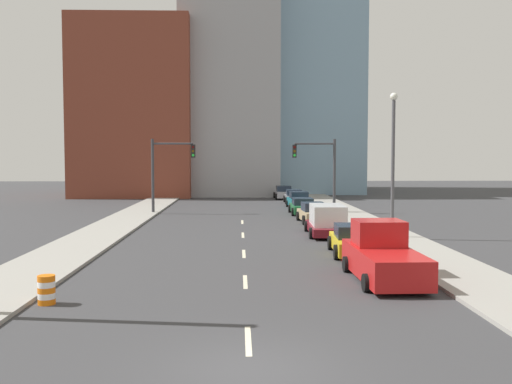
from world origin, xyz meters
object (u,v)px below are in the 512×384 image
Objects in this scene: sedan_teal at (299,201)px; box_truck_maroon at (327,221)px; traffic_barrel at (46,290)px; sedan_gray at (294,197)px; traffic_signal_right at (323,166)px; sedan_green at (303,207)px; pickup_truck_red at (383,257)px; sedan_silver at (284,193)px; sedan_yellow at (351,241)px; street_lamp at (393,155)px; traffic_signal_left at (165,166)px; sedan_tan at (313,213)px.

box_truck_maroon is at bearing -92.08° from sedan_teal.
traffic_barrel is 42.05m from sedan_gray.
traffic_signal_right is 1.48× the size of sedan_teal.
sedan_gray is (0.37, 11.46, 0.01)m from sedan_green.
pickup_truck_red is 1.34× the size of sedan_teal.
pickup_truck_red is 25.56m from sedan_green.
sedan_silver is at bearing 96.81° from traffic_signal_right.
traffic_signal_right is at bearing 85.87° from pickup_truck_red.
sedan_yellow is at bearing -87.27° from box_truck_maroon.
traffic_barrel is at bearing -124.34° from box_truck_maroon.
sedan_green is at bearing 93.94° from sedan_yellow.
sedan_gray is at bearing 88.99° from pickup_truck_red.
street_lamp is 1.56× the size of box_truck_maroon.
pickup_truck_red is at bearing -85.70° from sedan_yellow.
street_lamp reaches higher than sedan_gray.
traffic_signal_right is 1.45× the size of sedan_gray.
sedan_silver is at bearing 90.72° from sedan_green.
sedan_teal is at bearing 22.91° from traffic_signal_left.
sedan_gray is at bearing 88.14° from sedan_green.
sedan_tan is (-1.67, -6.89, -3.35)m from traffic_signal_right.
box_truck_maroon is 18.70m from sedan_teal.
sedan_teal is (0.28, 5.79, 0.06)m from sedan_green.
street_lamp reaches higher than pickup_truck_red.
traffic_signal_left is at bearing 134.58° from street_lamp.
sedan_teal is at bearing 99.21° from street_lamp.
box_truck_maroon reaches higher than sedan_silver.
street_lamp is at bearing -45.42° from traffic_signal_left.
traffic_signal_right is 6.20m from sedan_teal.
sedan_tan is at bearing -30.57° from traffic_signal_left.
traffic_signal_right is 6.62× the size of traffic_barrel.
pickup_truck_red is at bearing -91.45° from sedan_teal.
traffic_signal_right is 0.74× the size of street_lamp.
box_truck_maroon is 24.37m from sedan_gray.
traffic_barrel is at bearing -104.48° from sedan_silver.
box_truck_maroon is (-0.20, 12.64, -0.02)m from pickup_truck_red.
sedan_silver is at bearing 55.90° from traffic_signal_left.
traffic_signal_right is at bearing 84.68° from box_truck_maroon.
sedan_green reaches higher than traffic_barrel.
pickup_truck_red reaches higher than sedan_green.
street_lamp is 12.13m from pickup_truck_red.
sedan_silver is (-3.81, 32.12, -4.22)m from street_lamp.
traffic_barrel is 25.57m from sedan_tan.
traffic_signal_right is at bearing 65.76° from traffic_barrel.
pickup_truck_red is 5.79m from sedan_yellow.
sedan_teal reaches higher than sedan_gray.
traffic_signal_right is 1.38× the size of sedan_tan.
box_truck_maroon reaches higher than traffic_barrel.
sedan_green is at bearing -94.20° from sedan_teal.
traffic_signal_left is at bearing -137.43° from sedan_gray.
traffic_signal_right is at bearing 23.75° from sedan_green.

